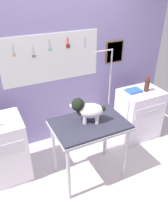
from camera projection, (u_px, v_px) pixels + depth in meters
The scene contains 8 objects.
ground at pixel (95, 184), 3.07m from camera, with size 4.40×4.00×0.04m, color silver.
rear_wall_panel at pixel (58, 74), 3.44m from camera, with size 4.00×0.11×2.30m.
grooming_table at pixel (89, 129), 2.80m from camera, with size 0.95×0.65×0.89m.
grooming_arm at pixel (108, 109), 3.25m from camera, with size 0.30×0.11×1.67m.
dog at pixel (87, 110), 2.69m from camera, with size 0.44×0.32×0.32m.
cabinet_right at pixel (139, 114), 3.80m from camera, with size 0.68×0.54×0.87m.
soda_bottle at pixel (147, 84), 3.52m from camera, with size 0.08×0.08×0.25m.
supply_tray at pixel (134, 91), 3.55m from camera, with size 0.24×0.18×0.04m.
Camera 1 is at (-1.07, -1.82, 2.43)m, focal length 35.31 mm.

